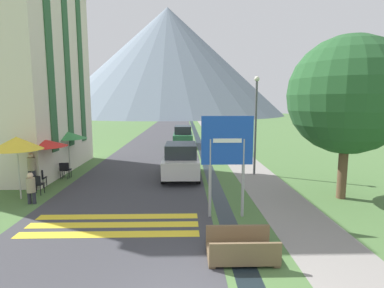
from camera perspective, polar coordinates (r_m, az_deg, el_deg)
ground_plane at (r=25.44m, az=-0.94°, el=-0.88°), size 160.00×160.00×0.00m
road at (r=35.42m, az=-5.13°, el=1.59°), size 6.40×60.00×0.01m
footpath at (r=35.55m, az=4.74°, el=1.62°), size 2.20×60.00×0.01m
drainage_channel at (r=35.38m, az=0.87°, el=1.61°), size 0.60×60.00×0.00m
crosswalk_marking at (r=10.22m, az=-14.75°, el=-14.67°), size 5.44×1.84×0.01m
mountain_distant at (r=99.48m, az=-4.60°, el=15.31°), size 72.87×72.87×33.44m
hotel_building at (r=19.59m, az=-30.34°, el=13.82°), size 5.89×8.38×11.64m
road_sign at (r=10.05m, az=6.70°, el=-1.32°), size 1.73×0.11×3.45m
footbridge at (r=8.06m, az=9.33°, el=-19.21°), size 1.70×1.10×0.65m
parked_car_near at (r=15.49m, az=-2.11°, el=-3.18°), size 1.91×3.81×1.82m
parked_car_far at (r=26.98m, az=-1.74°, el=1.58°), size 1.78×4.42×1.82m
cafe_chair_near_right at (r=14.29m, az=-27.42°, el=-6.65°), size 0.40×0.40×0.85m
cafe_chair_far_right at (r=16.70m, az=-22.91°, el=-4.37°), size 0.40×0.40×0.85m
cafe_chair_middle at (r=15.41m, az=-26.98°, el=-5.61°), size 0.40×0.40×0.85m
cafe_chair_far_left at (r=16.68m, az=-23.17°, el=-4.41°), size 0.40×0.40×0.85m
cafe_umbrella_front_yellow at (r=13.77m, az=-30.41°, el=0.12°), size 1.96×1.96×2.55m
cafe_umbrella_middle_red at (r=15.59m, az=-26.66°, el=0.20°), size 2.25×2.25×2.20m
cafe_umbrella_rear_green at (r=17.98m, az=-22.53°, el=1.55°), size 2.01×2.01×2.27m
person_seated_far at (r=13.16m, az=-28.34°, el=-7.15°), size 0.32×0.32×1.23m
person_standing_terrace at (r=14.99m, az=-28.23°, el=-4.18°), size 0.32×0.32×1.71m
person_seated_near at (r=16.26m, az=-25.86°, el=-4.31°), size 0.32×0.32×1.21m
streetlamp at (r=16.35m, az=12.06°, el=5.01°), size 0.28×0.28×5.25m
tree_by_path at (r=13.35m, az=27.55°, el=8.19°), size 4.62×4.62×6.48m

